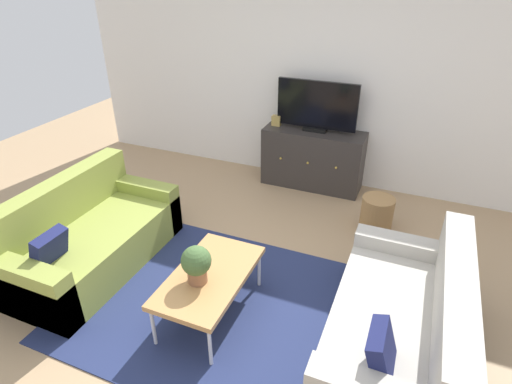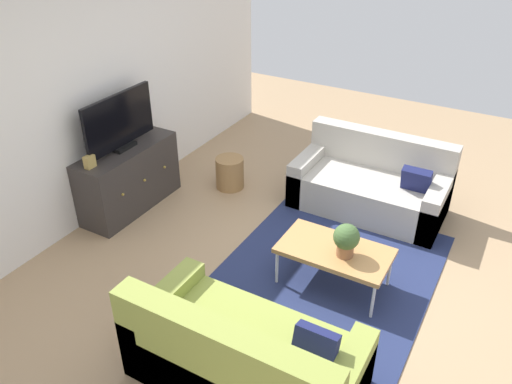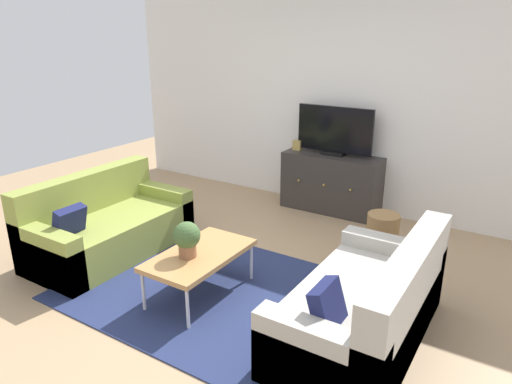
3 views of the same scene
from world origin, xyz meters
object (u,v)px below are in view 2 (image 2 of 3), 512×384
object	(u,v)px
wicker_basket	(230,173)
coffee_table	(335,252)
mantel_clock	(90,162)
couch_left_side	(241,361)
couch_right_side	(372,185)
tv_console	(129,178)
flat_screen_tv	(119,122)
potted_plant	(346,239)

from	to	relation	value
wicker_basket	coffee_table	bearing A→B (deg)	-120.71
mantel_clock	couch_left_side	bearing A→B (deg)	-113.08
couch_right_side	tv_console	world-z (taller)	couch_right_side
couch_right_side	mantel_clock	xyz separation A→B (m)	(-1.86, 2.37, 0.53)
couch_right_side	couch_left_side	bearing A→B (deg)	180.00
flat_screen_tv	wicker_basket	xyz separation A→B (m)	(0.93, -0.76, -0.85)
wicker_basket	flat_screen_tv	bearing A→B (deg)	140.50
couch_left_side	mantel_clock	xyz separation A→B (m)	(1.01, 2.37, 0.53)
tv_console	wicker_basket	world-z (taller)	tv_console
couch_right_side	tv_console	xyz separation A→B (m)	(-1.36, 2.37, 0.10)
tv_console	mantel_clock	distance (m)	0.66
couch_left_side	tv_console	world-z (taller)	couch_left_side
couch_left_side	mantel_clock	world-z (taller)	mantel_clock
couch_left_side	flat_screen_tv	xyz separation A→B (m)	(1.51, 2.39, 0.77)
coffee_table	potted_plant	distance (m)	0.23
potted_plant	flat_screen_tv	bearing A→B (deg)	86.40
couch_left_side	couch_right_side	world-z (taller)	same
potted_plant	mantel_clock	xyz separation A→B (m)	(-0.34, 2.62, 0.22)
couch_right_side	wicker_basket	xyz separation A→B (m)	(-0.43, 1.63, -0.08)
couch_left_side	flat_screen_tv	distance (m)	2.93
couch_right_side	mantel_clock	distance (m)	3.06
potted_plant	wicker_basket	size ratio (longest dim) A/B	0.80
tv_console	mantel_clock	xyz separation A→B (m)	(-0.50, 0.00, 0.43)
coffee_table	couch_left_side	bearing A→B (deg)	174.11
couch_left_side	wicker_basket	size ratio (longest dim) A/B	4.28
couch_left_side	potted_plant	xyz separation A→B (m)	(1.35, -0.25, 0.31)
flat_screen_tv	wicker_basket	world-z (taller)	flat_screen_tv
flat_screen_tv	couch_left_side	bearing A→B (deg)	-122.30
coffee_table	wicker_basket	distance (m)	2.07
mantel_clock	tv_console	bearing A→B (deg)	-0.01
flat_screen_tv	couch_right_side	bearing A→B (deg)	-60.43
couch_left_side	wicker_basket	world-z (taller)	couch_left_side
coffee_table	potted_plant	xyz separation A→B (m)	(-0.04, -0.10, 0.20)
couch_right_side	flat_screen_tv	bearing A→B (deg)	119.57
couch_right_side	wicker_basket	distance (m)	1.69
mantel_clock	wicker_basket	distance (m)	1.72
coffee_table	couch_right_side	bearing A→B (deg)	5.52
tv_console	wicker_basket	bearing A→B (deg)	-38.76
potted_plant	couch_right_side	bearing A→B (deg)	9.23
wicker_basket	couch_left_side	bearing A→B (deg)	-146.28
coffee_table	flat_screen_tv	bearing A→B (deg)	87.18
mantel_clock	coffee_table	bearing A→B (deg)	-81.49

